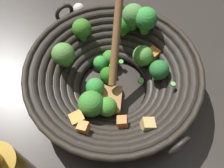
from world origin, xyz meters
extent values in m
plane|color=#332D28|center=(0.00, 0.00, 0.00)|extent=(4.00, 4.00, 0.00)
cylinder|color=black|center=(0.00, 0.00, 0.01)|extent=(0.17, 0.17, 0.01)
torus|color=black|center=(0.00, 0.00, 0.02)|extent=(0.22, 0.22, 0.02)
torus|color=black|center=(0.00, 0.00, 0.03)|extent=(0.25, 0.25, 0.02)
torus|color=black|center=(0.00, 0.00, 0.04)|extent=(0.28, 0.28, 0.02)
torus|color=black|center=(0.00, 0.00, 0.05)|extent=(0.31, 0.31, 0.02)
torus|color=black|center=(0.00, 0.00, 0.06)|extent=(0.34, 0.34, 0.02)
torus|color=black|center=(0.00, 0.00, 0.08)|extent=(0.37, 0.37, 0.02)
torus|color=black|center=(0.00, 0.00, 0.09)|extent=(0.40, 0.40, 0.02)
torus|color=#2D261E|center=(0.00, 0.00, 0.10)|extent=(0.42, 0.42, 0.01)
torus|color=black|center=(-0.01, 0.22, 0.10)|extent=(0.05, 0.01, 0.05)
torus|color=black|center=(0.01, -0.22, 0.10)|extent=(0.05, 0.01, 0.05)
cylinder|color=#69A847|center=(0.00, 0.06, 0.03)|extent=(0.02, 0.02, 0.02)
sphere|color=green|center=(0.00, 0.06, 0.05)|extent=(0.04, 0.04, 0.04)
cylinder|color=#78AD54|center=(0.03, 0.07, 0.02)|extent=(0.02, 0.02, 0.01)
sphere|color=#3F852A|center=(0.03, 0.07, 0.04)|extent=(0.04, 0.04, 0.04)
cylinder|color=#78B04F|center=(0.10, -0.05, 0.04)|extent=(0.03, 0.03, 0.02)
sphere|color=#276F2E|center=(0.10, -0.05, 0.08)|extent=(0.05, 0.05, 0.05)
cylinder|color=#63A852|center=(0.10, 0.10, 0.07)|extent=(0.03, 0.03, 0.02)
sphere|color=#24751D|center=(0.10, 0.10, 0.10)|extent=(0.05, 0.05, 0.05)
cylinder|color=olive|center=(-0.01, 0.02, 0.03)|extent=(0.02, 0.02, 0.02)
sphere|color=#2B6B19|center=(-0.01, 0.02, 0.06)|extent=(0.04, 0.04, 0.04)
cylinder|color=#6AB348|center=(-0.05, 0.00, 0.04)|extent=(0.02, 0.02, 0.02)
sphere|color=green|center=(-0.05, 0.00, 0.06)|extent=(0.04, 0.04, 0.04)
cylinder|color=#6EAC4A|center=(0.14, 0.07, 0.09)|extent=(0.03, 0.03, 0.03)
sphere|color=green|center=(0.14, 0.07, 0.12)|extent=(0.06, 0.06, 0.06)
cylinder|color=#6FB04B|center=(-0.05, -0.06, 0.04)|extent=(0.03, 0.02, 0.02)
sphere|color=#418C2B|center=(-0.05, -0.06, 0.06)|extent=(0.05, 0.05, 0.05)
cylinder|color=#7CB04D|center=(0.10, 0.01, 0.04)|extent=(0.02, 0.02, 0.02)
sphere|color=#53943A|center=(0.10, 0.01, 0.07)|extent=(0.05, 0.05, 0.05)
cylinder|color=#579F4C|center=(0.00, 0.15, 0.07)|extent=(0.03, 0.03, 0.02)
sphere|color=#3C7C24|center=(0.00, 0.15, 0.10)|extent=(0.05, 0.05, 0.05)
cylinder|color=#5B8D3B|center=(-0.08, 0.10, 0.07)|extent=(0.03, 0.03, 0.02)
sphere|color=#57933F|center=(-0.08, 0.10, 0.10)|extent=(0.06, 0.06, 0.06)
cylinder|color=#88BE57|center=(-0.08, -0.04, 0.04)|extent=(0.03, 0.03, 0.02)
sphere|color=#3D8930|center=(-0.08, -0.04, 0.07)|extent=(0.06, 0.06, 0.06)
cylinder|color=#69B13D|center=(0.12, 0.10, 0.09)|extent=(0.03, 0.03, 0.02)
sphere|color=#549342|center=(0.12, 0.10, 0.12)|extent=(0.06, 0.06, 0.06)
cube|color=#C2662C|center=(-0.05, -0.11, 0.06)|extent=(0.03, 0.04, 0.03)
cube|color=#C5752B|center=(0.12, 0.01, 0.06)|extent=(0.04, 0.04, 0.03)
cube|color=tan|center=(-0.01, -0.15, 0.08)|extent=(0.04, 0.04, 0.03)
cube|color=#C6741F|center=(-0.12, -0.05, 0.06)|extent=(0.03, 0.04, 0.04)
cube|color=orange|center=(-0.13, -0.08, 0.09)|extent=(0.03, 0.03, 0.03)
cylinder|color=#56B247|center=(0.05, 0.04, 0.03)|extent=(0.02, 0.01, 0.01)
cylinder|color=#56B247|center=(0.01, 0.06, 0.05)|extent=(0.02, 0.02, 0.01)
cylinder|color=#99D166|center=(0.02, 0.06, 0.04)|extent=(0.01, 0.01, 0.01)
cylinder|color=#6BC651|center=(0.13, 0.09, 0.10)|extent=(0.02, 0.02, 0.01)
cylinder|color=#6BC651|center=(0.02, 0.04, 0.04)|extent=(0.02, 0.02, 0.01)
cylinder|color=#6BC651|center=(0.07, -0.03, 0.03)|extent=(0.02, 0.02, 0.01)
cylinder|color=#6BC651|center=(0.10, -0.10, 0.09)|extent=(0.01, 0.01, 0.01)
cube|color=#9E6B38|center=(-0.03, -0.04, 0.04)|extent=(0.08, 0.09, 0.01)
cylinder|color=#976339|center=(0.04, 0.05, 0.15)|extent=(0.13, 0.16, 0.17)
sphere|color=silver|center=(0.06, 0.29, 0.02)|extent=(0.04, 0.04, 0.04)
camera|label=1|loc=(-0.18, -0.27, 0.59)|focal=41.28mm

